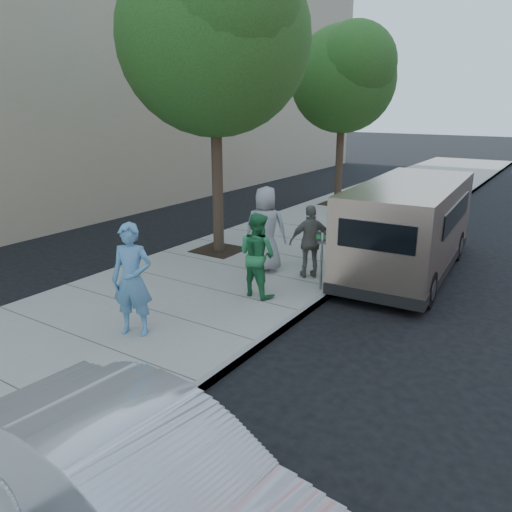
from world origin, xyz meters
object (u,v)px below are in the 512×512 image
object	(u,v)px
tree_far	(345,74)
van	(409,226)
parking_meter	(322,248)
person_green_shirt	(257,255)
tree_near	(216,30)
person_gray_shirt	(266,229)
person_officer	(132,280)
sedan	(150,493)
person_striped_polo	(311,242)

from	to	relation	value
tree_far	van	world-z (taller)	tree_far
parking_meter	person_green_shirt	size ratio (longest dim) A/B	0.73
tree_near	person_gray_shirt	distance (m)	4.84
van	tree_far	bearing A→B (deg)	122.51
person_officer	person_gray_shirt	xyz separation A→B (m)	(0.08, 4.03, 0.03)
van	parking_meter	bearing A→B (deg)	-116.12
parking_meter	sedan	distance (m)	6.73
tree_near	person_officer	world-z (taller)	tree_near
tree_far	person_officer	distance (m)	13.05
person_gray_shirt	van	bearing A→B (deg)	-168.26
tree_near	sedan	xyz separation A→B (m)	(5.04, -7.69, -4.87)
person_officer	person_striped_polo	distance (m)	4.34
sedan	person_gray_shirt	size ratio (longest dim) A/B	2.08
person_officer	person_striped_polo	xyz separation A→B (m)	(1.17, 4.18, -0.14)
tree_far	sedan	xyz separation A→B (m)	(5.04, -15.29, -4.21)
parking_meter	person_officer	size ratio (longest dim) A/B	0.65
parking_meter	tree_near	bearing A→B (deg)	139.21
tree_far	person_striped_polo	bearing A→B (deg)	-70.13
tree_far	person_green_shirt	size ratio (longest dim) A/B	3.80
van	person_officer	size ratio (longest dim) A/B	3.11
parking_meter	person_gray_shirt	world-z (taller)	person_gray_shirt
tree_near	van	size ratio (longest dim) A/B	1.26
sedan	person_officer	world-z (taller)	person_officer
parking_meter	sedan	size ratio (longest dim) A/B	0.30
person_striped_polo	person_green_shirt	bearing A→B (deg)	35.73
tree_far	van	xyz separation A→B (m)	(4.55, -6.25, -3.73)
tree_near	parking_meter	world-z (taller)	tree_near
tree_near	parking_meter	bearing A→B (deg)	-18.26
person_gray_shirt	person_striped_polo	bearing A→B (deg)	161.88
van	person_officer	distance (m)	6.71
van	tree_near	bearing A→B (deg)	-166.97
sedan	person_gray_shirt	xyz separation A→B (m)	(-3.17, 6.96, 0.46)
parking_meter	van	xyz separation A→B (m)	(1.04, 2.51, 0.10)
tree_near	person_officer	xyz separation A→B (m)	(1.78, -4.76, -4.44)
sedan	person_green_shirt	bearing A→B (deg)	29.00
person_officer	person_gray_shirt	distance (m)	4.03
van	person_striped_polo	distance (m)	2.51
van	person_green_shirt	distance (m)	4.03
tree_far	person_green_shirt	world-z (taller)	tree_far
parking_meter	person_striped_polo	bearing A→B (deg)	110.96
person_green_shirt	tree_far	bearing A→B (deg)	-67.48
person_officer	person_green_shirt	bearing A→B (deg)	49.98
parking_meter	van	distance (m)	2.72
parking_meter	person_green_shirt	world-z (taller)	person_green_shirt
person_gray_shirt	person_striped_polo	size ratio (longest dim) A/B	1.20
person_green_shirt	person_gray_shirt	distance (m)	1.58
person_officer	person_gray_shirt	world-z (taller)	person_gray_shirt
tree_near	tree_far	bearing A→B (deg)	90.00
person_gray_shirt	person_striped_polo	distance (m)	1.11
van	sedan	world-z (taller)	van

